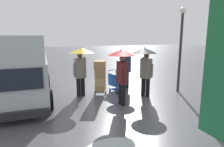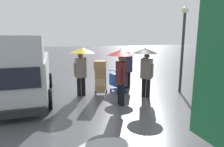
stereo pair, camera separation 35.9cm
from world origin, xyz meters
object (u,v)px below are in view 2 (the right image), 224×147
at_px(cargo_van_parked_right, 22,72).
at_px(shopping_cart_vendor, 118,80).
at_px(pedestrian_far_side, 146,61).
at_px(pedestrian_pink_side, 82,60).
at_px(pedestrian_white_side, 121,64).
at_px(street_lamp, 183,41).
at_px(hand_dolly_boxes, 100,76).
at_px(pedestrian_black_side, 126,57).

xyz_separation_m(cargo_van_parked_right, shopping_cart_vendor, (-4.06, 0.28, -0.61)).
bearing_deg(pedestrian_far_side, shopping_cart_vendor, -51.72).
relative_size(pedestrian_pink_side, pedestrian_white_side, 1.00).
relative_size(cargo_van_parked_right, pedestrian_far_side, 2.52).
xyz_separation_m(pedestrian_pink_side, street_lamp, (-4.43, 1.02, 0.79)).
distance_m(pedestrian_white_side, street_lamp, 3.42).
relative_size(pedestrian_white_side, pedestrian_far_side, 1.00).
height_order(hand_dolly_boxes, pedestrian_white_side, pedestrian_white_side).
bearing_deg(pedestrian_far_side, pedestrian_pink_side, -23.65).
distance_m(cargo_van_parked_right, pedestrian_white_side, 4.01).
height_order(shopping_cart_vendor, pedestrian_white_side, pedestrian_white_side).
bearing_deg(hand_dolly_boxes, pedestrian_black_side, -154.87).
bearing_deg(hand_dolly_boxes, shopping_cart_vendor, -167.05).
distance_m(pedestrian_white_side, pedestrian_far_side, 1.45).
bearing_deg(cargo_van_parked_right, pedestrian_black_side, -176.98).
height_order(pedestrian_black_side, pedestrian_white_side, same).
distance_m(pedestrian_pink_side, street_lamp, 4.61).
relative_size(pedestrian_white_side, street_lamp, 0.56).
height_order(pedestrian_pink_side, pedestrian_black_side, same).
relative_size(hand_dolly_boxes, pedestrian_black_side, 0.72).
relative_size(pedestrian_pink_side, street_lamp, 0.56).
bearing_deg(shopping_cart_vendor, pedestrian_far_side, 128.28).
distance_m(pedestrian_pink_side, pedestrian_far_side, 2.74).
bearing_deg(shopping_cart_vendor, pedestrian_pink_side, -1.55).
distance_m(pedestrian_pink_side, pedestrian_white_side, 1.98).
bearing_deg(pedestrian_far_side, pedestrian_black_side, -83.38).
bearing_deg(street_lamp, shopping_cart_vendor, -19.43).
xyz_separation_m(pedestrian_white_side, pedestrian_far_side, (-1.35, -0.52, -0.01)).
bearing_deg(pedestrian_white_side, pedestrian_black_side, -119.20).
relative_size(pedestrian_black_side, pedestrian_white_side, 1.00).
distance_m(cargo_van_parked_right, shopping_cart_vendor, 4.11).
height_order(pedestrian_pink_side, street_lamp, street_lamp).
relative_size(hand_dolly_boxes, street_lamp, 0.40).
height_order(cargo_van_parked_right, pedestrian_pink_side, cargo_van_parked_right).
bearing_deg(pedestrian_white_side, shopping_cart_vendor, -108.42).
relative_size(cargo_van_parked_right, pedestrian_pink_side, 2.52).
relative_size(cargo_van_parked_right, shopping_cart_vendor, 5.19).
relative_size(pedestrian_far_side, street_lamp, 0.56).
distance_m(pedestrian_far_side, street_lamp, 2.08).
distance_m(cargo_van_parked_right, hand_dolly_boxes, 3.19).
bearing_deg(pedestrian_pink_side, pedestrian_far_side, 156.35).
height_order(cargo_van_parked_right, street_lamp, street_lamp).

